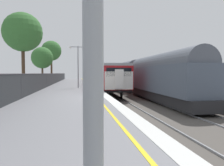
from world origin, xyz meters
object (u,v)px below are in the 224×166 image
(platform_lamp_mid, at_px, (78,63))
(background_tree_centre, at_px, (23,33))
(background_tree_left, at_px, (42,58))
(background_tree_right, at_px, (51,52))
(freight_train_adjacent_track, at_px, (125,75))
(commuter_train_at_platform, at_px, (98,76))
(signal_gantry, at_px, (93,64))

(platform_lamp_mid, height_order, background_tree_centre, background_tree_centre)
(background_tree_left, relative_size, background_tree_right, 0.72)
(freight_train_adjacent_track, relative_size, background_tree_left, 6.73)
(commuter_train_at_platform, distance_m, signal_gantry, 6.73)
(commuter_train_at_platform, xyz_separation_m, signal_gantry, (-1.47, -6.30, 1.86))
(freight_train_adjacent_track, bearing_deg, background_tree_centre, -153.83)
(freight_train_adjacent_track, distance_m, background_tree_centre, 16.74)
(freight_train_adjacent_track, height_order, background_tree_right, background_tree_right)
(background_tree_left, distance_m, background_tree_right, 9.64)
(background_tree_centre, bearing_deg, signal_gantry, 30.89)
(platform_lamp_mid, distance_m, background_tree_centre, 7.86)
(background_tree_left, height_order, background_tree_right, background_tree_right)
(freight_train_adjacent_track, relative_size, background_tree_centre, 5.05)
(signal_gantry, bearing_deg, commuter_train_at_platform, 76.84)
(platform_lamp_mid, relative_size, background_tree_right, 0.52)
(background_tree_left, bearing_deg, commuter_train_at_platform, -20.56)
(background_tree_left, relative_size, background_tree_centre, 0.75)
(signal_gantry, height_order, background_tree_centre, background_tree_centre)
(commuter_train_at_platform, relative_size, freight_train_adjacent_track, 0.87)
(freight_train_adjacent_track, bearing_deg, background_tree_left, 149.71)
(freight_train_adjacent_track, xyz_separation_m, background_tree_left, (-14.59, 8.52, 3.16))
(commuter_train_at_platform, relative_size, background_tree_centre, 4.38)
(platform_lamp_mid, bearing_deg, background_tree_right, 103.01)
(commuter_train_at_platform, height_order, background_tree_left, background_tree_left)
(background_tree_left, xyz_separation_m, background_tree_right, (0.58, 9.35, 2.26))
(freight_train_adjacent_track, distance_m, background_tree_right, 23.35)
(freight_train_adjacent_track, bearing_deg, background_tree_right, 128.10)
(background_tree_left, distance_m, background_tree_centre, 15.68)
(signal_gantry, bearing_deg, background_tree_left, 131.57)
(background_tree_right, bearing_deg, commuter_train_at_platform, -53.08)
(freight_train_adjacent_track, distance_m, background_tree_left, 17.19)
(commuter_train_at_platform, xyz_separation_m, freight_train_adjacent_track, (4.00, -4.55, 0.17))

